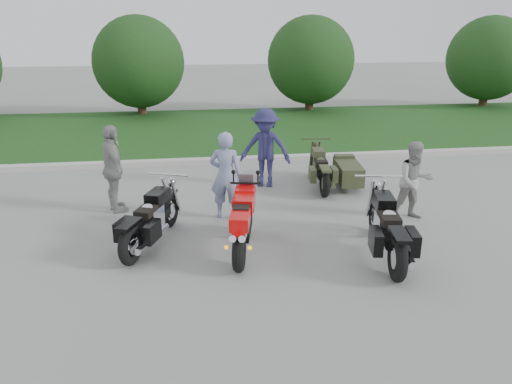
{
  "coord_description": "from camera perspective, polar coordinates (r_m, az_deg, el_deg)",
  "views": [
    {
      "loc": [
        -1.27,
        -7.31,
        3.7
      ],
      "look_at": [
        -0.07,
        1.09,
        0.8
      ],
      "focal_mm": 35.0,
      "sensor_mm": 36.0,
      "label": 1
    }
  ],
  "objects": [
    {
      "name": "tree_far_right",
      "position": [
        24.72,
        25.1,
        13.66
      ],
      "size": [
        3.6,
        3.6,
        4.0
      ],
      "color": "#3F2B1C",
      "rests_on": "ground"
    },
    {
      "name": "person_stripe",
      "position": [
        9.71,
        -3.48,
        1.89
      ],
      "size": [
        0.72,
        0.57,
        1.74
      ],
      "primitive_type": "imported",
      "rotation": [
        0.0,
        0.0,
        2.87
      ],
      "color": "#8591B6",
      "rests_on": "ground"
    },
    {
      "name": "person_back",
      "position": [
        10.43,
        -16.0,
        2.53
      ],
      "size": [
        0.79,
        1.14,
        1.8
      ],
      "primitive_type": "imported",
      "rotation": [
        0.0,
        0.0,
        1.94
      ],
      "color": "gray",
      "rests_on": "ground"
    },
    {
      "name": "person_denim",
      "position": [
        11.64,
        1.07,
        5.04
      ],
      "size": [
        1.35,
        1.04,
        1.84
      ],
      "primitive_type": "imported",
      "rotation": [
        0.0,
        0.0,
        -0.34
      ],
      "color": "navy",
      "rests_on": "ground"
    },
    {
      "name": "tree_mid_left",
      "position": [
        20.94,
        -13.27,
        14.25
      ],
      "size": [
        3.6,
        3.6,
        4.0
      ],
      "color": "#3F2B1C",
      "rests_on": "ground"
    },
    {
      "name": "ground",
      "position": [
        8.29,
        1.53,
        -7.65
      ],
      "size": [
        80.0,
        80.0,
        0.0
      ],
      "primitive_type": "plane",
      "color": "gray",
      "rests_on": "ground"
    },
    {
      "name": "curb",
      "position": [
        13.85,
        -2.6,
        3.67
      ],
      "size": [
        60.0,
        0.3,
        0.15
      ],
      "primitive_type": "cube",
      "color": "#B7B5AC",
      "rests_on": "ground"
    },
    {
      "name": "cruiser_sidecar",
      "position": [
        11.81,
        9.19,
        2.34
      ],
      "size": [
        1.18,
        2.17,
        0.83
      ],
      "rotation": [
        0.0,
        0.0,
        -0.11
      ],
      "color": "black",
      "rests_on": "ground"
    },
    {
      "name": "tree_mid_right",
      "position": [
        21.52,
        6.27,
        14.73
      ],
      "size": [
        3.6,
        3.6,
        4.0
      ],
      "color": "#3F2B1C",
      "rests_on": "ground"
    },
    {
      "name": "cruiser_left",
      "position": [
        8.77,
        -12.04,
        -3.34
      ],
      "size": [
        0.97,
        2.18,
        0.88
      ],
      "rotation": [
        0.0,
        0.0,
        -0.37
      ],
      "color": "black",
      "rests_on": "ground"
    },
    {
      "name": "person_grey",
      "position": [
        10.13,
        17.67,
        1.19
      ],
      "size": [
        0.78,
        0.62,
        1.56
      ],
      "primitive_type": "imported",
      "rotation": [
        0.0,
        0.0,
        0.04
      ],
      "color": "#9C9B96",
      "rests_on": "ground"
    },
    {
      "name": "cruiser_right",
      "position": [
        8.42,
        14.81,
        -4.26
      ],
      "size": [
        0.6,
        2.44,
        0.95
      ],
      "rotation": [
        0.0,
        0.0,
        -0.18
      ],
      "color": "black",
      "rests_on": "ground"
    },
    {
      "name": "sportbike_red",
      "position": [
        8.29,
        -1.55,
        -3.37
      ],
      "size": [
        0.63,
        2.02,
        0.96
      ],
      "rotation": [
        0.0,
        0.0,
        -0.2
      ],
      "color": "black",
      "rests_on": "ground"
    },
    {
      "name": "grass_strip",
      "position": [
        17.88,
        -3.92,
        7.09
      ],
      "size": [
        60.0,
        8.0,
        0.14
      ],
      "primitive_type": "cube",
      "color": "#22561D",
      "rests_on": "ground"
    }
  ]
}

